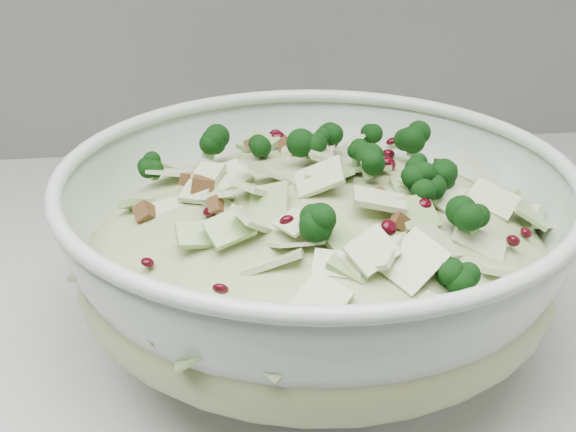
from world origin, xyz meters
name	(u,v)px	position (x,y,z in m)	size (l,w,h in m)	color
mixing_bowl	(315,257)	(0.52, 1.60, 0.97)	(0.38, 0.38, 0.13)	silver
salad	(316,228)	(0.52, 1.60, 0.99)	(0.33, 0.33, 0.13)	#AFB47B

